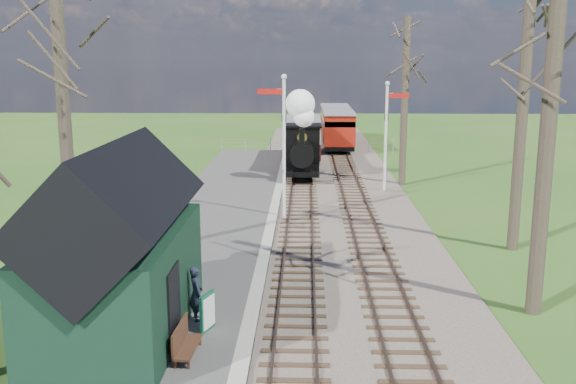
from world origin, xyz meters
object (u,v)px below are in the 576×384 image
Objects in this scene: station_shed at (119,252)px; red_carriage_a at (338,129)px; person at (196,293)px; sign_board at (208,312)px; bench at (184,341)px; red_carriage_b at (335,122)px; semaphore_near at (282,137)px; locomotive at (302,140)px; coach at (303,138)px; semaphore_far at (387,128)px.

station_shed is 1.10× the size of red_carriage_a.
red_carriage_a is (6.90, 32.83, -0.62)m from station_shed.
person is at bearing 25.07° from station_shed.
person is (-0.39, 0.66, 0.23)m from sign_board.
bench is 2.12m from person.
red_carriage_b is 37.89m from person.
semaphore_near reaches higher than locomotive.
sign_board is 0.80m from person.
red_carriage_b reaches higher than sign_board.
coach is 26.64m from person.
person is at bearing -97.87° from red_carriage_b.
semaphore_far is 3.96× the size of person.
coach is 5.80× the size of bench.
red_carriage_a is 4.10× the size of bench.
coach is (0.01, 6.07, -0.62)m from locomotive.
sign_board reaches higher than bench.
red_carriage_a is at bearing -90.00° from red_carriage_b.
locomotive reaches higher than bench.
semaphore_far is 1.14× the size of locomotive.
station_shed is 12.58m from semaphore_near.
semaphore_near is at bearing -92.88° from coach.
semaphore_near is at bearing -97.29° from red_carriage_b.
locomotive reaches higher than red_carriage_b.
locomotive reaches higher than red_carriage_a.
bench is (-2.52, -22.52, -1.73)m from locomotive.
semaphore_far is 0.71× the size of coach.
red_carriage_b reaches higher than person.
semaphore_far reaches higher than red_carriage_a.
red_carriage_a is at bearing -31.82° from person.
semaphore_far is 1.00× the size of red_carriage_b.
semaphore_near is 21.19m from red_carriage_a.
semaphore_far is 19.22m from sign_board.
locomotive is 3.62× the size of bench.
locomotive is 22.73m from bench.
semaphore_near is 26.61m from red_carriage_b.
coach is 1.41× the size of red_carriage_b.
coach is at bearing 84.94° from bench.
sign_board is at bearing -95.91° from locomotive.
locomotive is 20.64m from person.
bench is (-1.76, -13.29, -3.05)m from semaphore_near.
semaphore_near is 7.91m from semaphore_far.
coach is at bearing 115.19° from semaphore_far.
bench is (-5.13, -39.62, -1.08)m from red_carriage_b.
coach is 6.11m from red_carriage_a.
locomotive is at bearing 78.59° from station_shed.
semaphore_near is 6.38× the size of sign_board.
locomotive reaches higher than coach.
person is at bearing 120.66° from sign_board.
person is (-6.96, -17.20, -2.43)m from semaphore_far.
semaphore_far is 18.72m from person.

